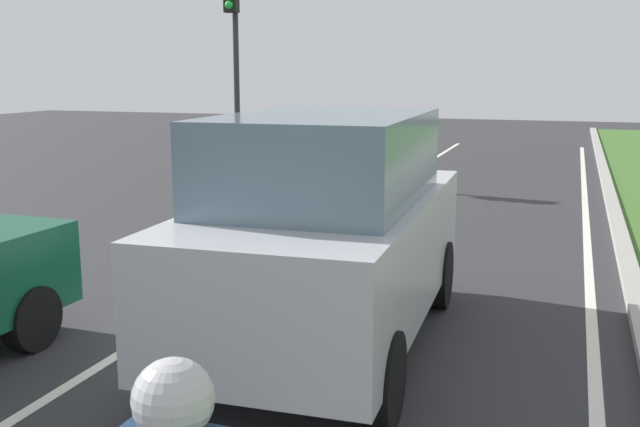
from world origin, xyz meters
TOP-DOWN VIEW (x-y plane):
  - ground_plane at (0.00, 14.00)m, footprint 60.00×60.00m
  - lane_line_center at (-0.70, 14.00)m, footprint 0.12×32.00m
  - lane_line_right_edge at (3.60, 14.00)m, footprint 0.12×32.00m
  - curb_right at (4.10, 14.00)m, footprint 0.24×48.00m
  - car_suv_ahead at (1.12, 9.13)m, footprint 2.10×4.56m
  - traffic_light_overhead_left at (-4.67, 19.35)m, footprint 0.32×0.50m

SIDE VIEW (x-z plane):
  - ground_plane at x=0.00m, z-range 0.00..0.00m
  - lane_line_center at x=-0.70m, z-range 0.00..0.01m
  - lane_line_right_edge at x=3.60m, z-range 0.00..0.01m
  - curb_right at x=4.10m, z-range 0.00..0.12m
  - car_suv_ahead at x=1.12m, z-range 0.03..2.31m
  - traffic_light_overhead_left at x=-4.67m, z-range 0.95..5.98m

